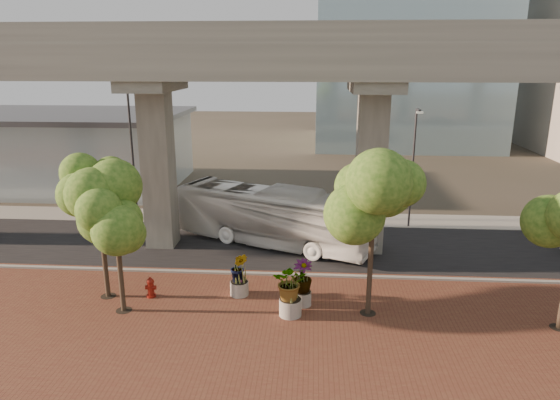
{
  "coord_description": "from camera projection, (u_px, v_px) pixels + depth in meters",
  "views": [
    {
      "loc": [
        2.84,
        -25.34,
        10.68
      ],
      "look_at": [
        1.07,
        0.5,
        3.33
      ],
      "focal_mm": 32.0,
      "sensor_mm": 36.0,
      "label": 1
    }
  ],
  "objects": [
    {
      "name": "streetlamp_east",
      "position": [
        413.0,
        160.0,
        31.56
      ],
      "size": [
        0.38,
        1.12,
        7.7
      ],
      "color": "#313035",
      "rests_on": "ground"
    },
    {
      "name": "planter_right",
      "position": [
        302.0,
        278.0,
        22.0
      ],
      "size": [
        1.99,
        1.99,
        2.13
      ],
      "color": "#9D968E",
      "rests_on": "ground"
    },
    {
      "name": "street_tree_far_west",
      "position": [
        98.0,
        195.0,
        21.82
      ],
      "size": [
        3.89,
        3.89,
        6.66
      ],
      "color": "#403324",
      "rests_on": "ground"
    },
    {
      "name": "street_tree_near_east",
      "position": [
        374.0,
        198.0,
        20.2
      ],
      "size": [
        3.88,
        3.88,
        6.96
      ],
      "color": "#403324",
      "rests_on": "ground"
    },
    {
      "name": "fire_hydrant",
      "position": [
        151.0,
        287.0,
        22.98
      ],
      "size": [
        0.49,
        0.44,
        0.97
      ],
      "color": "maroon",
      "rests_on": "ground"
    },
    {
      "name": "asphalt_road",
      "position": [
        264.0,
        247.0,
        29.33
      ],
      "size": [
        90.0,
        8.0,
        0.04
      ],
      "primitive_type": "cube",
      "color": "black",
      "rests_on": "ground"
    },
    {
      "name": "station_pavilion",
      "position": [
        50.0,
        148.0,
        43.22
      ],
      "size": [
        23.0,
        13.0,
        6.3
      ],
      "color": "silver",
      "rests_on": "ground"
    },
    {
      "name": "transit_viaduct",
      "position": [
        263.0,
        123.0,
        27.35
      ],
      "size": [
        72.0,
        5.6,
        12.4
      ],
      "color": "gray",
      "rests_on": "ground"
    },
    {
      "name": "brick_plaza",
      "position": [
        238.0,
        338.0,
        19.73
      ],
      "size": [
        70.0,
        13.0,
        0.06
      ],
      "primitive_type": "cube",
      "color": "brown",
      "rests_on": "ground"
    },
    {
      "name": "street_tree_near_west",
      "position": [
        116.0,
        222.0,
        20.73
      ],
      "size": [
        3.44,
        3.44,
        5.66
      ],
      "color": "#403324",
      "rests_on": "ground"
    },
    {
      "name": "streetlamp_west",
      "position": [
        131.0,
        143.0,
        33.26
      ],
      "size": [
        0.45,
        1.3,
        9.0
      ],
      "color": "#28292D",
      "rests_on": "ground"
    },
    {
      "name": "far_sidewalk",
      "position": [
        272.0,
        218.0,
        34.61
      ],
      "size": [
        90.0,
        3.0,
        0.06
      ],
      "primitive_type": "cube",
      "color": "gray",
      "rests_on": "ground"
    },
    {
      "name": "curb_strip",
      "position": [
        256.0,
        274.0,
        25.48
      ],
      "size": [
        70.0,
        0.25,
        0.16
      ],
      "primitive_type": "cube",
      "color": "gray",
      "rests_on": "ground"
    },
    {
      "name": "planter_left",
      "position": [
        239.0,
        270.0,
        22.94
      ],
      "size": [
        1.9,
        1.9,
        2.09
      ],
      "color": "#A9A299",
      "rests_on": "ground"
    },
    {
      "name": "ground",
      "position": [
        260.0,
        260.0,
        27.42
      ],
      "size": [
        160.0,
        160.0,
        0.0
      ],
      "primitive_type": "plane",
      "color": "#3A352A",
      "rests_on": "ground"
    },
    {
      "name": "transit_bus",
      "position": [
        272.0,
        217.0,
        29.41
      ],
      "size": [
        12.39,
        7.58,
        3.42
      ],
      "primitive_type": "imported",
      "rotation": [
        0.0,
        0.0,
        1.16
      ],
      "color": "white",
      "rests_on": "ground"
    },
    {
      "name": "planter_front",
      "position": [
        290.0,
        285.0,
        21.06
      ],
      "size": [
        2.14,
        2.14,
        2.35
      ],
      "color": "#9B948C",
      "rests_on": "ground"
    }
  ]
}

